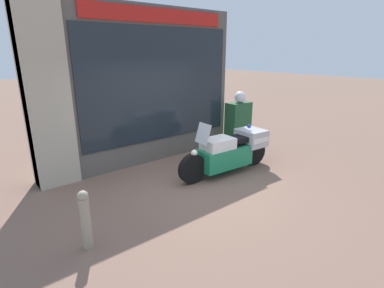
# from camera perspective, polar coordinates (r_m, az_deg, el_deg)

# --- Properties ---
(ground_plane) EXTENTS (60.00, 60.00, 0.00)m
(ground_plane) POSITION_cam_1_polar(r_m,az_deg,el_deg) (6.17, 0.97, -8.01)
(ground_plane) COLOR #7A5B4C
(shop_building) EXTENTS (5.06, 0.55, 3.63)m
(shop_building) POSITION_cam_1_polar(r_m,az_deg,el_deg) (7.09, -11.87, 10.34)
(shop_building) COLOR #56514C
(shop_building) RESTS_ON ground
(window_display) EXTENTS (3.81, 0.30, 2.12)m
(window_display) POSITION_cam_1_polar(r_m,az_deg,el_deg) (7.72, -6.90, 1.09)
(window_display) COLOR slate
(window_display) RESTS_ON ground
(paramedic_motorcycle) EXTENTS (2.46, 0.68, 1.23)m
(paramedic_motorcycle) POSITION_cam_1_polar(r_m,az_deg,el_deg) (6.76, 7.35, -1.15)
(paramedic_motorcycle) COLOR black
(paramedic_motorcycle) RESTS_ON ground
(utility_cabinet) EXTENTS (0.72, 0.41, 1.23)m
(utility_cabinet) POSITION_cam_1_polar(r_m,az_deg,el_deg) (8.83, 8.74, 3.88)
(utility_cabinet) COLOR #235633
(utility_cabinet) RESTS_ON ground
(white_helmet) EXTENTS (0.32, 0.32, 0.32)m
(white_helmet) POSITION_cam_1_polar(r_m,az_deg,el_deg) (8.65, 9.13, 8.82)
(white_helmet) COLOR white
(white_helmet) RESTS_ON utility_cabinet
(street_bollard) EXTENTS (0.15, 0.15, 0.87)m
(street_bollard) POSITION_cam_1_polar(r_m,az_deg,el_deg) (4.45, -19.63, -13.28)
(street_bollard) COLOR gray
(street_bollard) RESTS_ON ground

